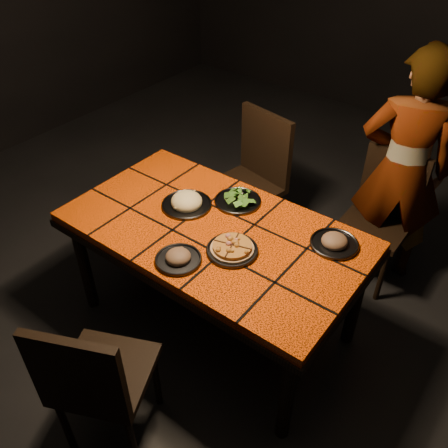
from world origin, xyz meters
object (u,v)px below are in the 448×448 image
Objects in this scene: diner at (403,171)px; chair_far_right at (382,209)px; chair_far_left at (253,174)px; chair_near at (95,379)px; plate_pizza at (232,249)px; dining_table at (214,239)px; plate_pasta at (187,202)px.

chair_far_right is at bearing 41.76° from diner.
chair_far_right is at bearing 25.90° from chair_far_left.
plate_pizza is at bearing -123.42° from chair_near.
chair_far_left is (-0.30, 0.82, -0.10)m from dining_table.
diner is at bearing 62.34° from chair_far_right.
dining_table is 1.64× the size of chair_far_left.
dining_table is 0.27m from plate_pasta.
dining_table is at bearing 153.76° from plate_pizza.
chair_near is 0.92× the size of chair_far_left.
chair_near is at bearing -104.55° from chair_far_right.
plate_pasta is (-0.43, 0.16, 0.01)m from plate_pizza.
chair_far_left is 1.11× the size of chair_far_right.
chair_far_left reaches higher than plate_pasta.
dining_table is 5.95× the size of plate_pizza.
dining_table is 0.87m from chair_far_left.
chair_far_left reaches higher than dining_table.
plate_pasta is (-0.24, 0.06, 0.10)m from dining_table.
plate_pasta is at bearing 160.27° from plate_pizza.
chair_far_left reaches higher than plate_pizza.
chair_near is at bearing -66.86° from chair_far_left.
plate_pasta is (-0.30, 0.98, 0.25)m from chair_near.
diner reaches higher than plate_pizza.
chair_far_right is at bearing 72.03° from plate_pizza.
diner is at bearing 29.91° from chair_far_left.
chair_near is 3.33× the size of plate_pizza.
plate_pasta is at bearing -74.33° from chair_far_left.
plate_pizza is at bearing -108.24° from chair_far_right.
plate_pizza is 0.46m from plate_pasta.
chair_far_right is 1.29m from plate_pasta.
plate_pasta is at bearing 165.89° from dining_table.
chair_near reaches higher than chair_far_right.
chair_far_right reaches higher than dining_table.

